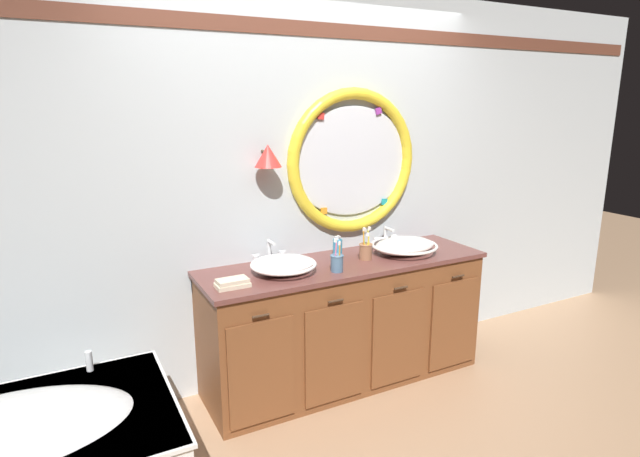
# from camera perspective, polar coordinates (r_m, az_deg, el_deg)

# --- Properties ---
(ground_plane) EXTENTS (14.00, 14.00, 0.00)m
(ground_plane) POSITION_cam_1_polar(r_m,az_deg,el_deg) (3.51, 3.00, -18.61)
(ground_plane) COLOR tan
(back_wall_assembly) EXTENTS (6.40, 0.26, 2.60)m
(back_wall_assembly) POSITION_cam_1_polar(r_m,az_deg,el_deg) (3.53, -1.29, 4.62)
(back_wall_assembly) COLOR silver
(back_wall_assembly) RESTS_ON ground_plane
(vanity_counter) EXTENTS (1.94, 0.60, 0.86)m
(vanity_counter) POSITION_cam_1_polar(r_m,az_deg,el_deg) (3.57, 2.73, -10.16)
(vanity_counter) COLOR brown
(vanity_counter) RESTS_ON ground_plane
(sink_basin_left) EXTENTS (0.41, 0.41, 0.11)m
(sink_basin_left) POSITION_cam_1_polar(r_m,az_deg,el_deg) (3.18, -4.04, -3.98)
(sink_basin_left) COLOR white
(sink_basin_left) RESTS_ON vanity_counter
(sink_basin_right) EXTENTS (0.46, 0.46, 0.11)m
(sink_basin_right) POSITION_cam_1_polar(r_m,az_deg,el_deg) (3.63, 9.25, -1.86)
(sink_basin_right) COLOR white
(sink_basin_right) RESTS_ON vanity_counter
(faucet_set_left) EXTENTS (0.24, 0.11, 0.16)m
(faucet_set_left) POSITION_cam_1_polar(r_m,az_deg,el_deg) (3.38, -5.58, -2.82)
(faucet_set_left) COLOR silver
(faucet_set_left) RESTS_ON vanity_counter
(faucet_set_right) EXTENTS (0.21, 0.12, 0.14)m
(faucet_set_right) POSITION_cam_1_polar(r_m,az_deg,el_deg) (3.80, 7.24, -1.03)
(faucet_set_right) COLOR silver
(faucet_set_right) RESTS_ON vanity_counter
(toothbrush_holder_left) EXTENTS (0.08, 0.08, 0.21)m
(toothbrush_holder_left) POSITION_cam_1_polar(r_m,az_deg,el_deg) (3.20, 1.87, -3.74)
(toothbrush_holder_left) COLOR slate
(toothbrush_holder_left) RESTS_ON vanity_counter
(toothbrush_holder_right) EXTENTS (0.09, 0.09, 0.22)m
(toothbrush_holder_right) POSITION_cam_1_polar(r_m,az_deg,el_deg) (3.46, 5.05, -2.41)
(toothbrush_holder_right) COLOR #996647
(toothbrush_holder_right) RESTS_ON vanity_counter
(soap_dispenser) EXTENTS (0.06, 0.07, 0.15)m
(soap_dispenser) POSITION_cam_1_polar(r_m,az_deg,el_deg) (3.50, 1.94, -2.08)
(soap_dispenser) COLOR #388EBC
(soap_dispenser) RESTS_ON vanity_counter
(folded_hand_towel) EXTENTS (0.19, 0.11, 0.05)m
(folded_hand_towel) POSITION_cam_1_polar(r_m,az_deg,el_deg) (2.99, -9.60, -5.94)
(folded_hand_towel) COLOR beige
(folded_hand_towel) RESTS_ON vanity_counter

